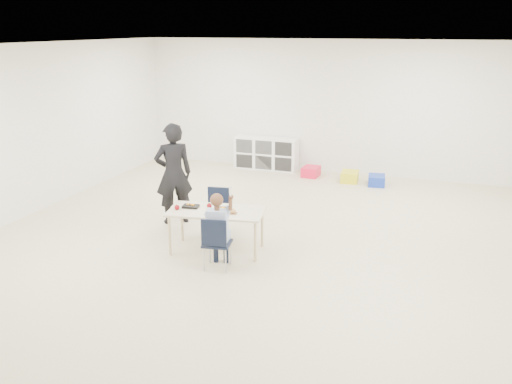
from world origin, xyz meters
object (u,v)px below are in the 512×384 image
(adult, at_px, (174,174))
(chair_near, at_px, (217,242))
(table, at_px, (217,230))
(child, at_px, (217,227))
(cubby_shelf, at_px, (266,153))

(adult, bearing_deg, chair_near, 96.51)
(chair_near, bearing_deg, table, 105.26)
(child, bearing_deg, cubby_shelf, 92.58)
(child, xyz_separation_m, adult, (-1.34, 1.38, 0.24))
(child, bearing_deg, chair_near, 0.00)
(table, distance_m, cubby_shelf, 4.68)
(table, height_order, adult, adult)
(child, height_order, adult, adult)
(child, bearing_deg, table, 105.26)
(adult, bearing_deg, cubby_shelf, -132.22)
(chair_near, bearing_deg, child, 0.00)
(chair_near, bearing_deg, adult, 125.29)
(cubby_shelf, relative_size, adult, 0.86)
(table, height_order, cubby_shelf, cubby_shelf)
(chair_near, xyz_separation_m, child, (0.00, 0.00, 0.21))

